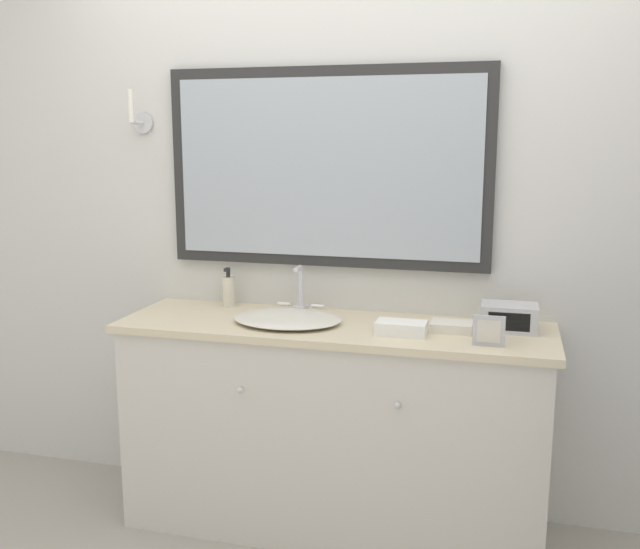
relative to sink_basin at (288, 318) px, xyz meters
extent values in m
cube|color=silver|center=(0.18, 0.31, 0.38)|extent=(8.00, 0.06, 2.55)
cube|color=#282828|center=(0.09, 0.26, 0.59)|extent=(1.38, 0.04, 0.83)
cube|color=#9EA8B2|center=(0.09, 0.24, 0.59)|extent=(1.29, 0.01, 0.74)
cylinder|color=silver|center=(-0.75, 0.27, 0.78)|extent=(0.09, 0.01, 0.09)
cylinder|color=silver|center=(-0.75, 0.22, 0.78)|extent=(0.02, 0.10, 0.02)
cylinder|color=white|center=(-0.75, 0.17, 0.85)|extent=(0.02, 0.02, 0.14)
cube|color=beige|center=(0.18, 0.02, -0.47)|extent=(1.68, 0.49, 0.85)
cube|color=beige|center=(0.18, 0.02, -0.03)|extent=(1.74, 0.52, 0.03)
sphere|color=silver|center=(-0.12, -0.24, -0.24)|extent=(0.02, 0.02, 0.02)
sphere|color=silver|center=(0.49, -0.24, -0.24)|extent=(0.02, 0.02, 0.02)
ellipsoid|color=silver|center=(0.00, -0.01, 0.00)|extent=(0.44, 0.34, 0.03)
cylinder|color=silver|center=(0.00, 0.18, 0.00)|extent=(0.06, 0.06, 0.03)
cylinder|color=silver|center=(0.00, 0.18, 0.09)|extent=(0.02, 0.02, 0.17)
cylinder|color=silver|center=(0.00, 0.15, 0.18)|extent=(0.02, 0.07, 0.02)
cylinder|color=white|center=(-0.07, 0.18, 0.01)|extent=(0.06, 0.02, 0.02)
cylinder|color=white|center=(0.08, 0.18, 0.01)|extent=(0.06, 0.02, 0.02)
cylinder|color=beige|center=(-0.34, 0.20, 0.05)|extent=(0.06, 0.06, 0.13)
cylinder|color=black|center=(-0.34, 0.20, 0.13)|extent=(0.02, 0.02, 0.04)
cube|color=black|center=(-0.34, 0.19, 0.15)|extent=(0.02, 0.03, 0.01)
cube|color=#BCBCC1|center=(0.86, 0.11, 0.03)|extent=(0.21, 0.15, 0.10)
cube|color=black|center=(0.86, 0.04, 0.03)|extent=(0.15, 0.01, 0.07)
cube|color=#B2B2B7|center=(0.79, -0.14, 0.04)|extent=(0.11, 0.01, 0.11)
cube|color=beige|center=(0.79, -0.14, 0.04)|extent=(0.08, 0.00, 0.08)
cube|color=silver|center=(0.65, 0.04, 0.00)|extent=(0.16, 0.12, 0.04)
cube|color=white|center=(0.47, -0.06, 0.01)|extent=(0.19, 0.11, 0.05)
camera|label=1|loc=(0.85, -2.66, 0.71)|focal=40.00mm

